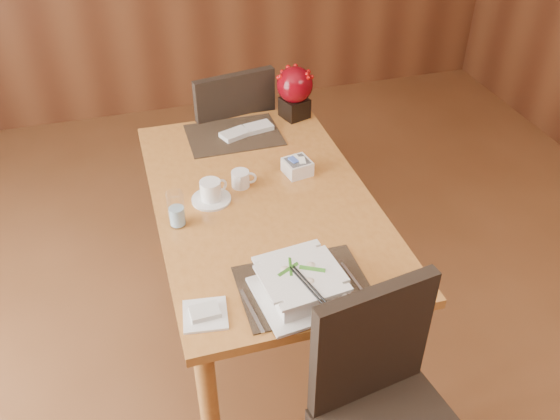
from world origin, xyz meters
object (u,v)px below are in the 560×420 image
object	(u,v)px
coffee_cup	(211,192)
sugar_caddy	(297,167)
far_chair	(229,138)
soup_setting	(300,285)
water_glass	(176,209)
dining_table	(263,216)
creamer_jug	(240,179)
bread_plate	(205,315)
berry_decor	(295,89)
near_chair	(386,405)

from	to	relation	value
coffee_cup	sugar_caddy	size ratio (longest dim) A/B	1.50
far_chair	coffee_cup	bearing A→B (deg)	63.05
far_chair	soup_setting	bearing A→B (deg)	77.19
water_glass	far_chair	world-z (taller)	far_chair
dining_table	soup_setting	distance (m)	0.62
dining_table	soup_setting	world-z (taller)	soup_setting
creamer_jug	bread_plate	size ratio (longest dim) A/B	0.69
creamer_jug	far_chair	bearing A→B (deg)	94.08
sugar_caddy	far_chair	bearing A→B (deg)	102.23
far_chair	berry_decor	bearing A→B (deg)	133.38
sugar_caddy	berry_decor	world-z (taller)	berry_decor
coffee_cup	berry_decor	xyz separation A→B (m)	(0.56, 0.60, 0.11)
coffee_cup	dining_table	bearing A→B (deg)	-12.82
dining_table	bread_plate	bearing A→B (deg)	-121.30
berry_decor	bread_plate	size ratio (longest dim) A/B	1.85
coffee_cup	far_chair	xyz separation A→B (m)	(0.25, 0.83, -0.24)
soup_setting	far_chair	world-z (taller)	far_chair
coffee_cup	far_chair	distance (m)	0.90
sugar_caddy	far_chair	size ratio (longest dim) A/B	0.11
bread_plate	coffee_cup	bearing A→B (deg)	77.07
soup_setting	sugar_caddy	bearing A→B (deg)	66.52
dining_table	near_chair	distance (m)	0.97
soup_setting	berry_decor	xyz separation A→B (m)	(0.37, 1.25, 0.09)
water_glass	creamer_jug	bearing A→B (deg)	32.61
sugar_caddy	near_chair	distance (m)	1.12
dining_table	berry_decor	xyz separation A→B (m)	(0.34, 0.65, 0.25)
coffee_cup	near_chair	world-z (taller)	near_chair
dining_table	far_chair	size ratio (longest dim) A/B	1.54
near_chair	far_chair	world-z (taller)	far_chair
soup_setting	berry_decor	distance (m)	1.31
soup_setting	far_chair	xyz separation A→B (m)	(0.07, 1.47, -0.26)
bread_plate	far_chair	xyz separation A→B (m)	(0.40, 1.47, -0.21)
creamer_jug	coffee_cup	bearing A→B (deg)	-142.38
berry_decor	far_chair	bearing A→B (deg)	143.61
dining_table	soup_setting	size ratio (longest dim) A/B	4.63
water_glass	near_chair	world-z (taller)	near_chair
coffee_cup	berry_decor	size ratio (longest dim) A/B	0.61
near_chair	soup_setting	bearing A→B (deg)	108.92
dining_table	bread_plate	world-z (taller)	bread_plate
coffee_cup	near_chair	size ratio (longest dim) A/B	0.17
near_chair	bread_plate	bearing A→B (deg)	136.04
soup_setting	near_chair	world-z (taller)	near_chair
dining_table	sugar_caddy	distance (m)	0.28
near_chair	far_chair	distance (m)	1.83
coffee_cup	water_glass	bearing A→B (deg)	-141.87
far_chair	dining_table	bearing A→B (deg)	77.30
near_chair	far_chair	bearing A→B (deg)	84.70
dining_table	near_chair	xyz separation A→B (m)	(0.16, -0.95, -0.11)
water_glass	bread_plate	world-z (taller)	water_glass
berry_decor	near_chair	size ratio (longest dim) A/B	0.28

